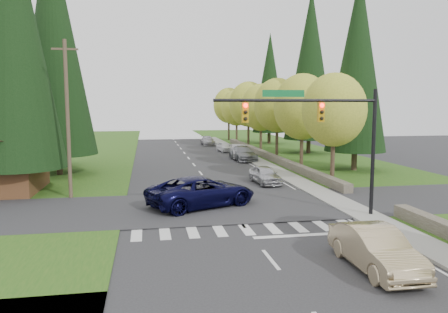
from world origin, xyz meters
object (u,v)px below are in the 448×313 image
object	(u,v)px
sedan_champagne	(375,249)
parked_car_c	(240,152)
parked_car_a	(265,175)
suv_navy	(202,192)
parked_car_e	(208,141)
parked_car_d	(225,147)
parked_car_b	(243,153)

from	to	relation	value
sedan_champagne	parked_car_c	size ratio (longest dim) A/B	1.01
sedan_champagne	parked_car_a	xyz separation A→B (m)	(0.74, 17.62, -0.10)
suv_navy	parked_car_e	bearing A→B (deg)	-32.38
parked_car_d	sedan_champagne	bearing A→B (deg)	-98.94
suv_navy	sedan_champagne	bearing A→B (deg)	-179.47
parked_car_b	sedan_champagne	bearing A→B (deg)	-97.53
sedan_champagne	parked_car_a	size ratio (longest dim) A/B	1.18
parked_car_a	parked_car_b	bearing A→B (deg)	79.90
parked_car_c	suv_navy	bearing A→B (deg)	-100.23
parked_car_a	parked_car_d	xyz separation A→B (m)	(1.05, 22.99, -0.05)
suv_navy	parked_car_c	distance (m)	23.48
parked_car_b	parked_car_e	bearing A→B (deg)	90.10
sedan_champagne	parked_car_e	size ratio (longest dim) A/B	1.08
suv_navy	parked_car_d	bearing A→B (deg)	-36.68
parked_car_e	suv_navy	bearing A→B (deg)	-99.32
parked_car_b	parked_car_d	bearing A→B (deg)	88.58
sedan_champagne	parked_car_d	size ratio (longest dim) A/B	1.27
parked_car_c	parked_car_d	distance (m)	7.30
sedan_champagne	parked_car_d	xyz separation A→B (m)	(1.79, 40.61, -0.15)
parked_car_a	parked_car_e	distance (m)	32.59
parked_car_b	parked_car_d	world-z (taller)	parked_car_b
sedan_champagne	parked_car_c	bearing A→B (deg)	86.45
suv_navy	parked_car_e	xyz separation A→B (m)	(5.88, 39.28, -0.27)
parked_car_b	parked_car_e	xyz separation A→B (m)	(-1.22, 18.69, -0.13)
sedan_champagne	parked_car_c	world-z (taller)	sedan_champagne
parked_car_b	parked_car_a	bearing A→B (deg)	-99.39
parked_car_a	parked_car_c	world-z (taller)	parked_car_c
suv_navy	parked_car_a	size ratio (longest dim) A/B	1.62
parked_car_d	parked_car_e	bearing A→B (deg)	88.76
sedan_champagne	parked_car_b	size ratio (longest dim) A/B	0.90
sedan_champagne	parked_car_e	world-z (taller)	sedan_champagne
parked_car_d	parked_car_c	bearing A→B (deg)	-93.65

